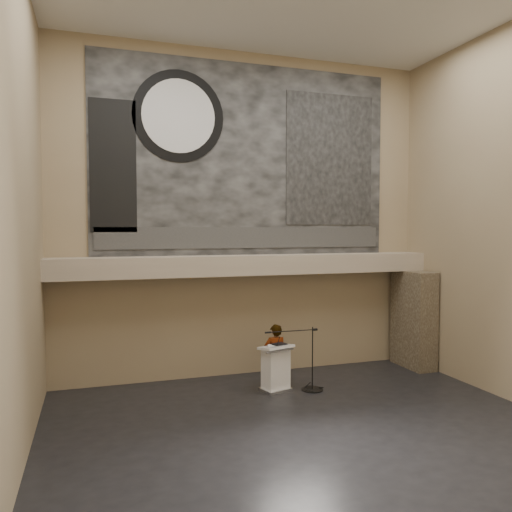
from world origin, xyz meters
name	(u,v)px	position (x,y,z in m)	size (l,w,h in m)	color
floor	(307,429)	(0.00, 0.00, 0.00)	(10.00, 10.00, 0.00)	black
wall_back	(247,215)	(0.00, 4.00, 4.25)	(10.00, 0.02, 8.50)	#8E795A
wall_front	(454,195)	(0.00, -4.00, 4.25)	(10.00, 0.02, 8.50)	#8E795A
wall_left	(19,205)	(-5.00, 0.00, 4.25)	(0.02, 8.00, 8.50)	#8E795A
soffit	(251,265)	(0.00, 3.60, 2.95)	(10.00, 0.80, 0.50)	gray
sprinkler_left	(190,278)	(-1.60, 3.55, 2.67)	(0.04, 0.04, 0.06)	#B2893D
sprinkler_right	(319,274)	(1.90, 3.55, 2.67)	(0.04, 0.04, 0.06)	#B2893D
banner	(247,160)	(0.00, 3.97, 5.70)	(8.00, 0.05, 5.00)	black
banner_text_strip	(247,238)	(0.00, 3.93, 3.65)	(7.76, 0.02, 0.55)	#2C2C2C
banner_clock_rim	(179,116)	(-1.80, 3.93, 6.70)	(2.30, 2.30, 0.02)	black
banner_clock_face	(179,116)	(-1.80, 3.91, 6.70)	(1.84, 1.84, 0.02)	silver
banner_building_print	(330,160)	(2.40, 3.93, 5.80)	(2.60, 0.02, 3.60)	black
banner_brick_print	(113,166)	(-3.40, 3.93, 5.40)	(1.10, 0.02, 3.20)	black
stone_pier	(414,319)	(4.65, 3.15, 1.35)	(0.60, 1.40, 2.70)	#423728
lectern	(276,368)	(0.21, 2.33, 0.55)	(0.87, 0.72, 1.14)	silver
binder	(280,344)	(0.32, 2.36, 1.12)	(0.31, 0.24, 0.04)	black
papers	(272,346)	(0.12, 2.33, 1.10)	(0.20, 0.28, 0.01)	silver
speaker_person	(275,356)	(0.31, 2.65, 0.78)	(0.57, 0.37, 1.55)	silver
mic_stand	(311,381)	(1.04, 2.14, 0.23)	(1.45, 0.52, 1.53)	black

